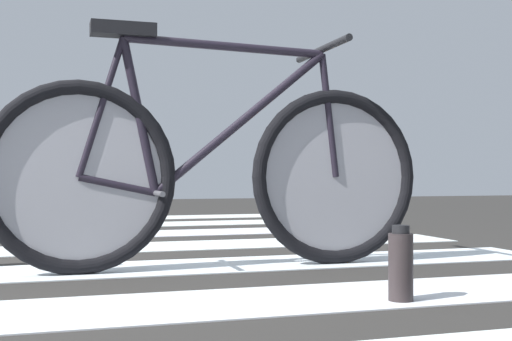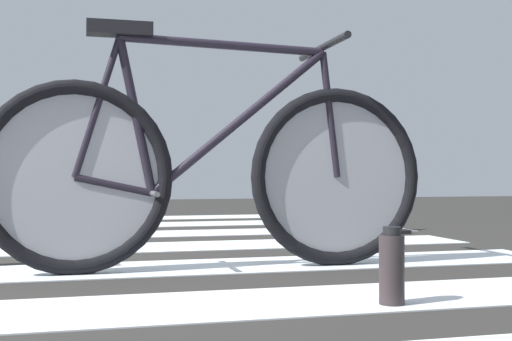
# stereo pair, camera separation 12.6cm
# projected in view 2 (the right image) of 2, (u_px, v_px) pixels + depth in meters

# --- Properties ---
(bicycle_1_of_3) EXTENTS (1.74, 0.52, 0.93)m
(bicycle_1_of_3) POSITION_uv_depth(u_px,v_px,m) (211.00, 170.00, 2.57)
(bicycle_1_of_3) COLOR black
(bicycle_1_of_3) RESTS_ON ground
(water_bottle) EXTENTS (0.07, 0.07, 0.22)m
(water_bottle) POSITION_uv_depth(u_px,v_px,m) (392.00, 268.00, 1.88)
(water_bottle) COLOR #2B2425
(water_bottle) RESTS_ON ground
(traffic_cone) EXTENTS (0.41, 0.41, 0.47)m
(traffic_cone) POSITION_uv_depth(u_px,v_px,m) (367.00, 198.00, 4.27)
(traffic_cone) COLOR black
(traffic_cone) RESTS_ON ground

